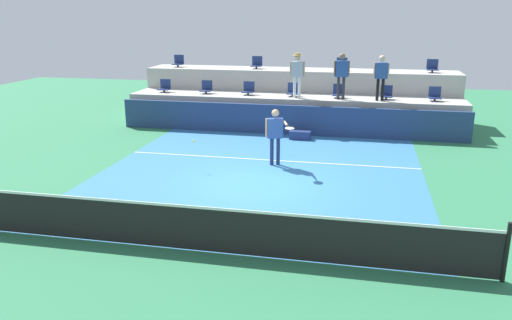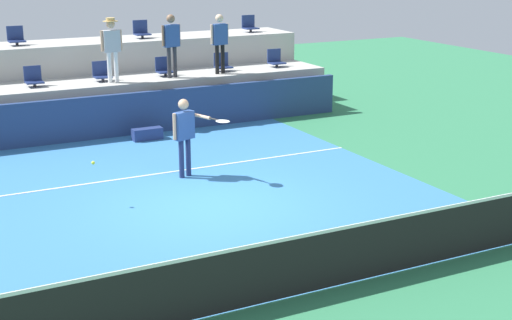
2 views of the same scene
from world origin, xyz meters
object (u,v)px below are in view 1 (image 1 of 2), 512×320
object	(u,v)px
stadium_chair_lower_right	(386,94)
stadium_chair_lower_far_right	(435,95)
stadium_chair_upper_far_left	(178,62)
stadium_chair_lower_far_left	(165,87)
stadium_chair_lower_left	(206,88)
tennis_player	(276,132)
stadium_chair_lower_mid_left	(248,89)
spectator_leaning_on_rail	(381,74)
stadium_chair_upper_right	(342,65)
stadium_chair_upper_far_right	(432,67)
spectator_in_white	(342,72)
equipment_bag	(300,135)
stadium_chair_lower_mid_right	(339,92)
stadium_chair_lower_center	(293,91)
stadium_chair_upper_left	(257,63)
tennis_ball	(194,141)
spectator_with_hat	(297,71)

from	to	relation	value
stadium_chair_lower_right	stadium_chair_lower_far_right	distance (m)	1.74
stadium_chair_upper_far_left	stadium_chair_lower_far_left	bearing A→B (deg)	-88.72
stadium_chair_lower_left	tennis_player	world-z (taller)	stadium_chair_lower_left
stadium_chair_lower_mid_left	spectator_leaning_on_rail	distance (m)	5.15
stadium_chair_lower_right	stadium_chair_upper_right	distance (m)	2.68
stadium_chair_upper_far_right	spectator_in_white	size ratio (longest dim) A/B	0.30
stadium_chair_lower_far_right	stadium_chair_upper_right	xyz separation A→B (m)	(-3.53, 1.80, 0.85)
stadium_chair_lower_left	spectator_in_white	world-z (taller)	spectator_in_white
stadium_chair_lower_left	equipment_bag	world-z (taller)	stadium_chair_lower_left
stadium_chair_lower_far_right	spectator_leaning_on_rail	size ratio (longest dim) A/B	0.31
stadium_chair_upper_right	spectator_leaning_on_rail	distance (m)	2.67
spectator_in_white	equipment_bag	xyz separation A→B (m)	(-1.31, -1.55, -2.13)
stadium_chair_lower_mid_right	stadium_chair_lower_right	xyz separation A→B (m)	(1.78, 0.00, 0.00)
stadium_chair_lower_mid_left	stadium_chair_lower_mid_right	size ratio (longest dim) A/B	1.00
stadium_chair_lower_far_left	stadium_chair_upper_far_right	bearing A→B (deg)	9.59
spectator_in_white	stadium_chair_lower_center	bearing A→B (deg)	168.34
stadium_chair_upper_far_left	spectator_leaning_on_rail	bearing A→B (deg)	-14.15
stadium_chair_upper_left	stadium_chair_lower_left	bearing A→B (deg)	-133.36
tennis_ball	equipment_bag	world-z (taller)	tennis_ball
stadium_chair_lower_far_left	spectator_with_hat	bearing A→B (deg)	-3.97
stadium_chair_lower_mid_right	tennis_player	world-z (taller)	stadium_chair_lower_mid_right
stadium_chair_lower_mid_left	tennis_player	size ratio (longest dim) A/B	0.31
stadium_chair_upper_far_left	tennis_player	world-z (taller)	stadium_chair_upper_far_left
stadium_chair_lower_far_left	stadium_chair_lower_right	bearing A→B (deg)	0.00
spectator_leaning_on_rail	stadium_chair_lower_center	bearing A→B (deg)	173.36
stadium_chair_lower_center	spectator_leaning_on_rail	bearing A→B (deg)	-6.64
stadium_chair_lower_far_right	tennis_ball	distance (m)	9.58
stadium_chair_lower_mid_left	stadium_chair_upper_left	xyz separation A→B (m)	(-0.05, 1.80, 0.85)
stadium_chair_lower_right	spectator_in_white	world-z (taller)	spectator_in_white
stadium_chair_lower_mid_left	spectator_in_white	size ratio (longest dim) A/B	0.30
stadium_chair_lower_left	stadium_chair_lower_mid_right	world-z (taller)	same
stadium_chair_lower_far_right	spectator_leaning_on_rail	world-z (taller)	spectator_leaning_on_rail
stadium_chair_lower_far_left	stadium_chair_upper_left	world-z (taller)	stadium_chair_upper_left
stadium_chair_lower_right	stadium_chair_lower_mid_right	bearing A→B (deg)	180.00
stadium_chair_lower_right	stadium_chair_upper_far_left	distance (m)	9.13
stadium_chair_lower_center	spectator_with_hat	xyz separation A→B (m)	(0.20, -0.38, 0.82)
stadium_chair_lower_mid_left	equipment_bag	distance (m)	3.30
stadium_chair_lower_far_right	equipment_bag	size ratio (longest dim) A/B	0.68
stadium_chair_lower_right	stadium_chair_upper_far_right	bearing A→B (deg)	45.32
stadium_chair_lower_left	stadium_chair_upper_far_right	xyz separation A→B (m)	(8.86, 1.80, 0.85)
stadium_chair_lower_center	tennis_player	xyz separation A→B (m)	(0.25, -5.31, -0.44)
stadium_chair_upper_left	spectator_with_hat	world-z (taller)	spectator_with_hat
tennis_player	spectator_leaning_on_rail	bearing A→B (deg)	58.29
stadium_chair_lower_left	stadium_chair_lower_far_right	distance (m)	8.82
stadium_chair_upper_far_left	spectator_in_white	size ratio (longest dim) A/B	0.30
stadium_chair_upper_right	stadium_chair_upper_far_right	distance (m)	3.57
equipment_bag	spectator_in_white	bearing A→B (deg)	49.75
stadium_chair_lower_far_left	stadium_chair_lower_mid_left	xyz separation A→B (m)	(3.54, 0.00, 0.00)
stadium_chair_lower_center	tennis_ball	bearing A→B (deg)	-107.58
stadium_chair_upper_right	stadium_chair_lower_far_left	bearing A→B (deg)	-165.73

